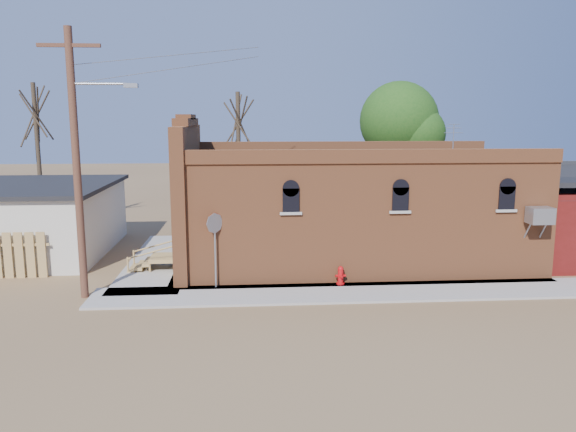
{
  "coord_description": "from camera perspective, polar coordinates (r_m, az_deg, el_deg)",
  "views": [
    {
      "loc": [
        -2.57,
        -17.87,
        6.11
      ],
      "look_at": [
        -1.01,
        3.24,
        2.4
      ],
      "focal_mm": 35.0,
      "sensor_mm": 36.0,
      "label": 1
    }
  ],
  "objects": [
    {
      "name": "ground",
      "position": [
        19.06,
        3.79,
        -8.78
      ],
      "size": [
        120.0,
        120.0,
        0.0
      ],
      "primitive_type": "plane",
      "color": "brown",
      "rests_on": "ground"
    },
    {
      "name": "sidewalk_south",
      "position": [
        20.14,
        7.7,
        -7.69
      ],
      "size": [
        19.0,
        2.2,
        0.08
      ],
      "primitive_type": "cube",
      "color": "#9E9991",
      "rests_on": "ground"
    },
    {
      "name": "sidewalk_west",
      "position": [
        24.91,
        -12.74,
        -4.41
      ],
      "size": [
        2.6,
        10.0,
        0.08
      ],
      "primitive_type": "cube",
      "color": "#9E9991",
      "rests_on": "ground"
    },
    {
      "name": "brick_bar",
      "position": [
        24.04,
        5.92,
        0.86
      ],
      "size": [
        16.4,
        7.97,
        6.3
      ],
      "color": "#A65A32",
      "rests_on": "ground"
    },
    {
      "name": "red_shed",
      "position": [
        27.55,
        26.55,
        0.87
      ],
      "size": [
        5.4,
        6.4,
        4.3
      ],
      "color": "#53110E",
      "rests_on": "ground"
    },
    {
      "name": "utility_pole",
      "position": [
        19.92,
        -20.57,
        5.46
      ],
      "size": [
        3.12,
        0.26,
        9.0
      ],
      "color": "#4E2D1F",
      "rests_on": "ground"
    },
    {
      "name": "tree_bare_near",
      "position": [
        30.88,
        -5.09,
        9.63
      ],
      "size": [
        2.8,
        2.8,
        7.65
      ],
      "color": "#483A29",
      "rests_on": "ground"
    },
    {
      "name": "tree_bare_far",
      "position": [
        33.86,
        -24.3,
        9.5
      ],
      "size": [
        2.8,
        2.8,
        8.16
      ],
      "color": "#483A29",
      "rests_on": "ground"
    },
    {
      "name": "tree_leafy",
      "position": [
        32.52,
        11.21,
        9.44
      ],
      "size": [
        4.4,
        4.4,
        8.15
      ],
      "color": "#483A29",
      "rests_on": "ground"
    },
    {
      "name": "fire_hydrant",
      "position": [
        20.75,
        5.36,
        -6.03
      ],
      "size": [
        0.4,
        0.38,
        0.68
      ],
      "rotation": [
        0.0,
        0.0,
        0.29
      ],
      "color": "#BC0A0E",
      "rests_on": "sidewalk_south"
    },
    {
      "name": "stop_sign",
      "position": [
        20.1,
        -7.45,
        -1.45
      ],
      "size": [
        0.55,
        0.59,
        2.72
      ],
      "rotation": [
        0.0,
        0.0,
        0.38
      ],
      "color": "#98989D",
      "rests_on": "sidewalk_south"
    },
    {
      "name": "trash_barrel",
      "position": [
        23.86,
        -10.7,
        -3.85
      ],
      "size": [
        0.62,
        0.62,
        0.83
      ],
      "primitive_type": "cylinder",
      "rotation": [
        0.0,
        0.0,
        0.17
      ],
      "color": "navy",
      "rests_on": "sidewalk_west"
    }
  ]
}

